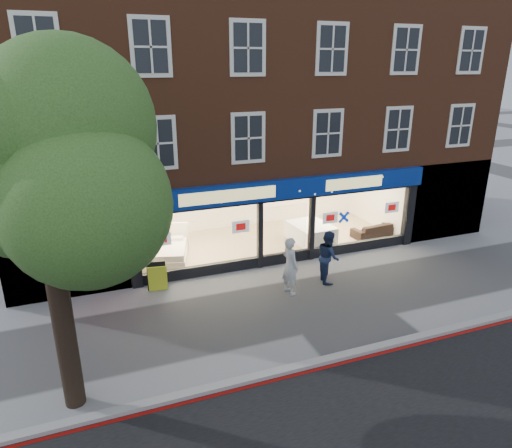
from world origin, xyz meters
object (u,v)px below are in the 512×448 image
mattress_stack (311,233)px  pedestrian_blue (328,257)px  sofa (373,230)px  pedestrian_grey (290,266)px  a_board (157,277)px  display_bed (165,252)px

mattress_stack → pedestrian_blue: (-1.07, -3.35, 0.44)m
sofa → pedestrian_grey: size_ratio=1.00×
pedestrian_grey → a_board: bearing=55.8°
pedestrian_grey → pedestrian_blue: 1.62m
mattress_stack → sofa: (2.81, -0.43, -0.09)m
mattress_stack → sofa: 2.85m
display_bed → mattress_stack: 6.06m
sofa → a_board: size_ratio=2.01×
sofa → pedestrian_blue: 4.88m
a_board → pedestrian_blue: 5.80m
display_bed → pedestrian_blue: bearing=-19.9°
a_board → pedestrian_grey: (4.03, -1.68, 0.48)m
mattress_stack → pedestrian_grey: size_ratio=1.03×
pedestrian_grey → pedestrian_blue: size_ratio=1.06×
display_bed → sofa: bearing=11.5°
mattress_stack → a_board: size_ratio=2.06×
display_bed → mattress_stack: (6.05, -0.23, 0.04)m
pedestrian_blue → sofa: bearing=-39.4°
a_board → pedestrian_blue: size_ratio=0.53×
display_bed → pedestrian_grey: pedestrian_grey is taller
display_bed → pedestrian_blue: pedestrian_blue is taller
pedestrian_blue → display_bed: bearing=67.9°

